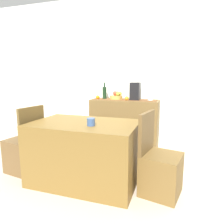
% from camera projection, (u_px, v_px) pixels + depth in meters
% --- Properties ---
extents(ground_plane, '(6.40, 6.40, 0.02)m').
position_uv_depth(ground_plane, '(103.00, 169.00, 2.87)').
color(ground_plane, beige).
rests_on(ground_plane, ground).
extents(room_wall_rear, '(6.40, 0.06, 2.70)m').
position_uv_depth(room_wall_rear, '(125.00, 72.00, 3.74)').
color(room_wall_rear, white).
rests_on(room_wall_rear, ground).
extents(sideboard_console, '(1.19, 0.42, 0.87)m').
position_uv_depth(sideboard_console, '(124.00, 124.00, 3.63)').
color(sideboard_console, brown).
rests_on(sideboard_console, ground).
extents(table_runner, '(1.12, 0.32, 0.01)m').
position_uv_depth(table_runner, '(125.00, 100.00, 3.56)').
color(table_runner, brown).
rests_on(table_runner, sideboard_console).
extents(fruit_bowl, '(0.23, 0.23, 0.06)m').
position_uv_depth(fruit_bowl, '(116.00, 97.00, 3.60)').
color(fruit_bowl, gold).
rests_on(fruit_bowl, table_runner).
extents(apple_upper, '(0.07, 0.07, 0.07)m').
position_uv_depth(apple_upper, '(117.00, 93.00, 3.65)').
color(apple_upper, gold).
rests_on(apple_upper, fruit_bowl).
extents(apple_right, '(0.06, 0.06, 0.06)m').
position_uv_depth(apple_right, '(118.00, 94.00, 3.53)').
color(apple_right, '#919E33').
rests_on(apple_right, fruit_bowl).
extents(apple_left, '(0.08, 0.08, 0.08)m').
position_uv_depth(apple_left, '(115.00, 93.00, 3.59)').
color(apple_left, '#BB3E2A').
rests_on(apple_left, fruit_bowl).
extents(apple_rear, '(0.07, 0.07, 0.07)m').
position_uv_depth(apple_rear, '(120.00, 94.00, 3.59)').
color(apple_rear, gold).
rests_on(apple_rear, fruit_bowl).
extents(wine_bottle, '(0.07, 0.07, 0.30)m').
position_uv_depth(wine_bottle, '(105.00, 93.00, 3.65)').
color(wine_bottle, black).
rests_on(wine_bottle, sideboard_console).
extents(coffee_maker, '(0.16, 0.18, 0.30)m').
position_uv_depth(coffee_maker, '(135.00, 91.00, 3.48)').
color(coffee_maker, black).
rests_on(coffee_maker, sideboard_console).
extents(ceramic_vase, '(0.09, 0.09, 0.21)m').
position_uv_depth(ceramic_vase, '(150.00, 95.00, 3.41)').
color(ceramic_vase, silver).
rests_on(ceramic_vase, sideboard_console).
extents(orange_loose_end, '(0.07, 0.07, 0.07)m').
position_uv_depth(orange_loose_end, '(127.00, 98.00, 3.45)').
color(orange_loose_end, orange).
rests_on(orange_loose_end, sideboard_console).
extents(orange_loose_mid, '(0.07, 0.07, 0.07)m').
position_uv_depth(orange_loose_mid, '(98.00, 97.00, 3.65)').
color(orange_loose_mid, orange).
rests_on(orange_loose_mid, sideboard_console).
extents(dining_table, '(1.26, 0.77, 0.74)m').
position_uv_depth(dining_table, '(85.00, 152.00, 2.47)').
color(dining_table, brown).
rests_on(dining_table, ground).
extents(coffee_cup, '(0.09, 0.09, 0.09)m').
position_uv_depth(coffee_cup, '(91.00, 122.00, 2.24)').
color(coffee_cup, '#3A578A').
rests_on(coffee_cup, dining_table).
extents(chair_near_window, '(0.46, 0.46, 0.90)m').
position_uv_depth(chair_near_window, '(25.00, 152.00, 2.75)').
color(chair_near_window, brown).
rests_on(chair_near_window, ground).
extents(chair_by_corner, '(0.47, 0.47, 0.90)m').
position_uv_depth(chair_by_corner, '(160.00, 170.00, 2.22)').
color(chair_by_corner, brown).
rests_on(chair_by_corner, ground).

